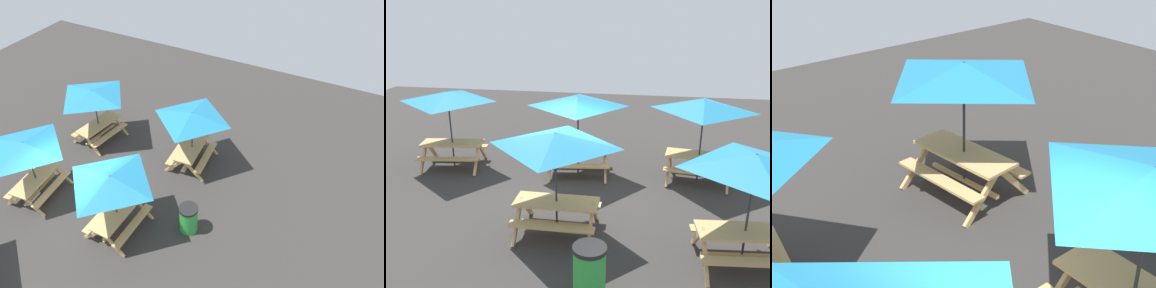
% 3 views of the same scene
% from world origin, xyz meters
% --- Properties ---
extents(ground_plane, '(24.00, 24.00, 0.00)m').
position_xyz_m(ground_plane, '(0.00, 0.00, 0.00)').
color(ground_plane, '#33302D').
rests_on(ground_plane, ground).
extents(picnic_table_0, '(2.01, 2.01, 2.34)m').
position_xyz_m(picnic_table_0, '(-0.04, -1.51, 1.99)').
color(picnic_table_0, tan).
rests_on(picnic_table_0, ground).
extents(picnic_table_1, '(2.22, 2.22, 2.34)m').
position_xyz_m(picnic_table_1, '(-0.10, 1.75, 1.99)').
color(picnic_table_1, tan).
rests_on(picnic_table_1, ground).
extents(picnic_table_2, '(2.17, 2.17, 2.34)m').
position_xyz_m(picnic_table_2, '(3.71, -2.12, 1.99)').
color(picnic_table_2, tan).
rests_on(picnic_table_2, ground).
extents(picnic_table_3, '(2.24, 2.24, 2.34)m').
position_xyz_m(picnic_table_3, '(3.27, 1.81, 1.99)').
color(picnic_table_3, tan).
rests_on(picnic_table_3, ground).
extents(trash_bin_green, '(0.59, 0.59, 0.98)m').
position_xyz_m(trash_bin_green, '(0.94, -3.44, 0.49)').
color(trash_bin_green, green).
rests_on(trash_bin_green, ground).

